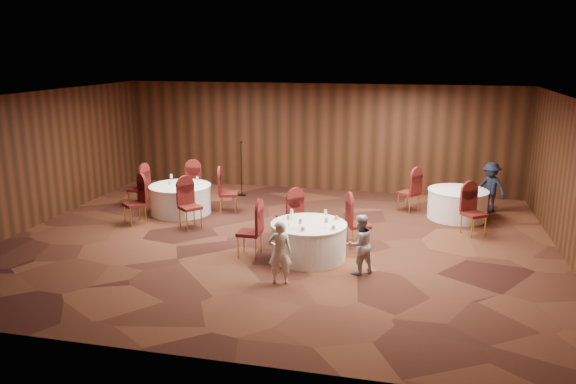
% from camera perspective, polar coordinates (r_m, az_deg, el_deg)
% --- Properties ---
extents(ground, '(12.00, 12.00, 0.00)m').
position_cam_1_polar(ground, '(12.59, -1.10, -5.02)').
color(ground, black).
rests_on(ground, ground).
extents(room_shell, '(12.00, 12.00, 12.00)m').
position_cam_1_polar(room_shell, '(12.09, -1.14, 3.80)').
color(room_shell, silver).
rests_on(room_shell, ground).
extents(table_main, '(1.55, 1.55, 0.74)m').
position_cam_1_polar(table_main, '(11.51, 2.11, -4.94)').
color(table_main, white).
rests_on(table_main, ground).
extents(table_left, '(1.60, 1.60, 0.74)m').
position_cam_1_polar(table_left, '(14.92, -10.85, -0.69)').
color(table_left, white).
rests_on(table_left, ground).
extents(table_right, '(1.48, 1.48, 0.74)m').
position_cam_1_polar(table_right, '(14.81, 16.82, -1.16)').
color(table_right, white).
rests_on(table_right, ground).
extents(chairs_main, '(2.74, 1.88, 1.00)m').
position_cam_1_polar(chairs_main, '(12.12, 1.22, -3.31)').
color(chairs_main, '#3D0C0F').
rests_on(chairs_main, ground).
extents(chairs_left, '(3.14, 3.04, 1.00)m').
position_cam_1_polar(chairs_left, '(14.85, -11.11, -0.27)').
color(chairs_left, '#3D0C0F').
rests_on(chairs_left, ground).
extents(chairs_right, '(2.24, 2.38, 1.00)m').
position_cam_1_polar(chairs_right, '(14.33, 15.11, -1.03)').
color(chairs_right, '#3D0C0F').
rests_on(chairs_right, ground).
extents(tabletop_main, '(1.07, 1.04, 0.22)m').
position_cam_1_polar(tabletop_main, '(11.26, 2.69, -2.88)').
color(tabletop_main, silver).
rests_on(tabletop_main, table_main).
extents(tabletop_left, '(0.87, 0.80, 0.22)m').
position_cam_1_polar(tabletop_left, '(14.81, -10.94, 0.98)').
color(tabletop_left, silver).
rests_on(tabletop_left, table_left).
extents(tabletop_right, '(0.08, 0.08, 0.22)m').
position_cam_1_polar(tabletop_right, '(14.43, 17.86, 0.50)').
color(tabletop_right, silver).
rests_on(tabletop_right, table_right).
extents(mic_stand, '(0.24, 0.24, 1.59)m').
position_cam_1_polar(mic_stand, '(16.45, -4.74, 1.23)').
color(mic_stand, black).
rests_on(mic_stand, ground).
extents(woman_a, '(0.48, 0.35, 1.20)m').
position_cam_1_polar(woman_a, '(10.21, -0.83, -6.14)').
color(woman_a, silver).
rests_on(woman_a, ground).
extents(woman_b, '(0.72, 0.71, 1.17)m').
position_cam_1_polar(woman_b, '(10.75, 7.27, -5.29)').
color(woman_b, '#B5B4B9').
rests_on(woman_b, ground).
extents(man_c, '(0.98, 0.90, 1.32)m').
position_cam_1_polar(man_c, '(15.63, 19.86, 0.47)').
color(man_c, black).
rests_on(man_c, ground).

